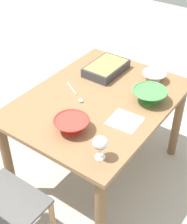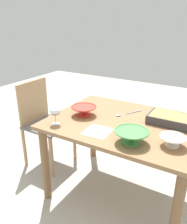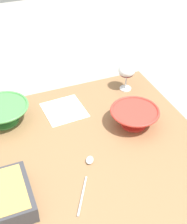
{
  "view_description": "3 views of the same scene",
  "coord_description": "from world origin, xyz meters",
  "views": [
    {
      "loc": [
        -1.53,
        -1.05,
        2.03
      ],
      "look_at": [
        -0.23,
        -0.12,
        0.8
      ],
      "focal_mm": 52.77,
      "sensor_mm": 36.0,
      "label": 1
    },
    {
      "loc": [
        0.67,
        -1.63,
        1.51
      ],
      "look_at": [
        -0.21,
        -0.15,
        0.82
      ],
      "focal_mm": 37.07,
      "sensor_mm": 36.0,
      "label": 2
    },
    {
      "loc": [
        0.22,
        0.9,
        1.68
      ],
      "look_at": [
        -0.21,
        -0.16,
        0.77
      ],
      "focal_mm": 51.3,
      "sensor_mm": 36.0,
      "label": 3
    }
  ],
  "objects": [
    {
      "name": "wine_glass",
      "position": [
        -0.46,
        -0.33,
        0.83
      ],
      "size": [
        0.09,
        0.09,
        0.15
      ],
      "color": "white",
      "rests_on": "dining_table"
    },
    {
      "name": "serving_bowl",
      "position": [
        0.43,
        -0.2,
        0.77
      ],
      "size": [
        0.18,
        0.18,
        0.07
      ],
      "color": "white",
      "rests_on": "dining_table"
    },
    {
      "name": "mixing_bowl",
      "position": [
        -0.37,
        -0.06,
        0.77
      ],
      "size": [
        0.22,
        0.22,
        0.08
      ],
      "color": "red",
      "rests_on": "dining_table"
    },
    {
      "name": "dining_table",
      "position": [
        0.0,
        0.0,
        0.61
      ],
      "size": [
        1.23,
        0.93,
        0.73
      ],
      "color": "olive",
      "rests_on": "ground_plane"
    },
    {
      "name": "chair",
      "position": [
        -0.98,
        0.05,
        0.51
      ],
      "size": [
        0.42,
        0.43,
        0.92
      ],
      "color": "#595959",
      "rests_on": "ground_plane"
    },
    {
      "name": "casserole_dish",
      "position": [
        0.33,
        0.16,
        0.76
      ],
      "size": [
        0.35,
        0.23,
        0.07
      ],
      "color": "#38383D",
      "rests_on": "dining_table"
    },
    {
      "name": "ground_plane",
      "position": [
        0.0,
        0.0,
        0.0
      ],
      "size": [
        8.0,
        8.0,
        0.0
      ],
      "primitive_type": "plane",
      "color": "#B2ADA3"
    },
    {
      "name": "small_bowl",
      "position": [
        0.18,
        -0.3,
        0.78
      ],
      "size": [
        0.24,
        0.24,
        0.09
      ],
      "color": "#4C994C",
      "rests_on": "dining_table"
    },
    {
      "name": "serving_spoon",
      "position": [
        -0.06,
        0.13,
        0.73
      ],
      "size": [
        0.16,
        0.25,
        0.01
      ],
      "color": "silver",
      "rests_on": "dining_table"
    },
    {
      "name": "napkin",
      "position": [
        -0.1,
        -0.28,
        0.73
      ],
      "size": [
        0.2,
        0.21,
        0.0
      ],
      "primitive_type": "cube",
      "rotation": [
        0.0,
        0.0,
        0.06
      ],
      "color": "white",
      "rests_on": "dining_table"
    }
  ]
}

